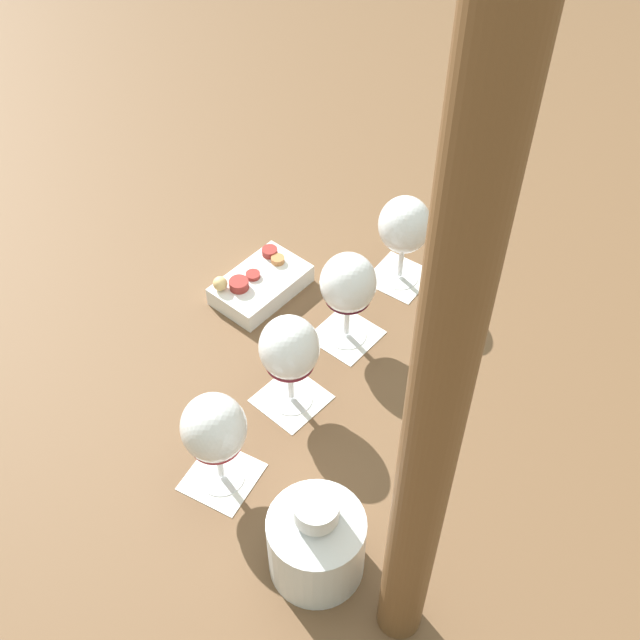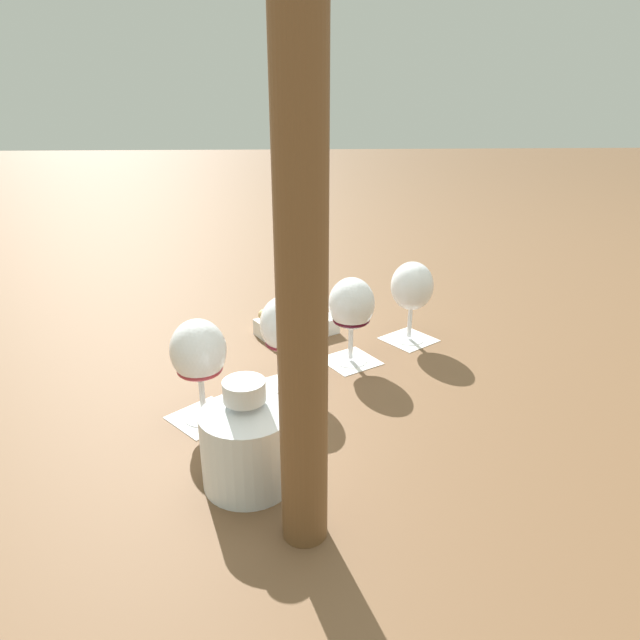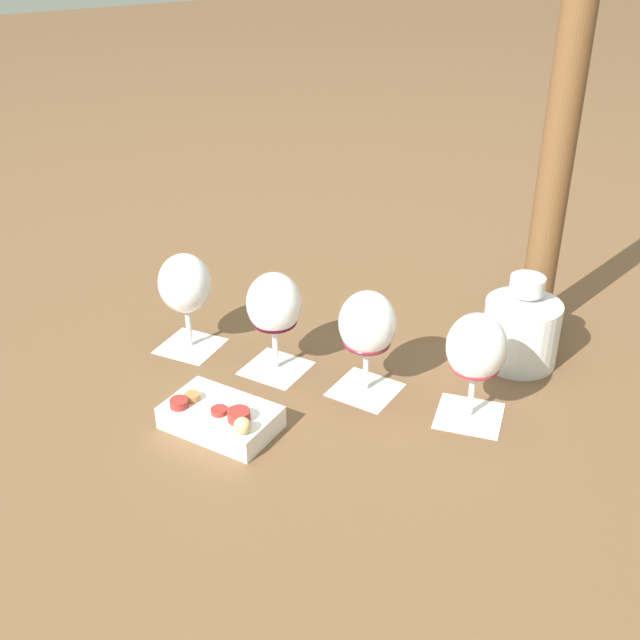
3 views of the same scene
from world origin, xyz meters
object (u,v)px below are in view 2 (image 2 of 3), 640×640
wine_glass_2 (351,307)px  snack_dish (296,325)px  wine_glass_0 (199,355)px  ceramic_vase (247,440)px  umbrella_pole (300,117)px  wine_glass_3 (412,290)px  wine_glass_1 (285,328)px

wine_glass_2 → snack_dish: 0.19m
wine_glass_0 → ceramic_vase: wine_glass_0 is taller
ceramic_vase → umbrella_pole: umbrella_pole is taller
wine_glass_2 → wine_glass_3: size_ratio=1.00×
wine_glass_2 → ceramic_vase: wine_glass_2 is taller
wine_glass_0 → wine_glass_1: bearing=36.5°
wine_glass_3 → umbrella_pole: umbrella_pole is taller
wine_glass_2 → ceramic_vase: (-0.17, -0.35, -0.04)m
wine_glass_2 → wine_glass_3: bearing=35.8°
wine_glass_0 → umbrella_pole: 0.46m
wine_glass_3 → snack_dish: bearing=169.6°
wine_glass_1 → snack_dish: 0.24m
wine_glass_1 → umbrella_pole: size_ratio=0.18×
wine_glass_1 → wine_glass_3: 0.31m
wine_glass_0 → wine_glass_1: (0.13, 0.10, 0.00)m
wine_glass_3 → wine_glass_1: bearing=-143.4°
ceramic_vase → wine_glass_3: bearing=56.1°
ceramic_vase → umbrella_pole: size_ratio=0.16×
wine_glass_1 → ceramic_vase: wine_glass_1 is taller
wine_glass_0 → wine_glass_3: 0.47m
wine_glass_2 → umbrella_pole: umbrella_pole is taller
wine_glass_0 → ceramic_vase: size_ratio=1.09×
wine_glass_1 → snack_dish: bearing=85.6°
wine_glass_0 → wine_glass_3: (0.38, 0.28, -0.00)m
wine_glass_0 → ceramic_vase: bearing=-63.1°
wine_glass_1 → ceramic_vase: size_ratio=1.09×
wine_glass_1 → umbrella_pole: (0.02, -0.35, 0.35)m
ceramic_vase → wine_glass_2: bearing=64.3°
wine_glass_1 → wine_glass_3: size_ratio=1.00×
wine_glass_3 → umbrella_pole: (-0.22, -0.54, 0.35)m
wine_glass_0 → umbrella_pole: size_ratio=0.18×
wine_glass_3 → umbrella_pole: bearing=-112.8°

